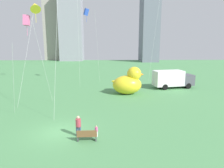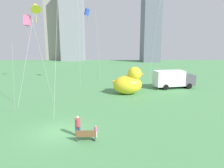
{
  "view_description": "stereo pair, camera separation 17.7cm",
  "coord_description": "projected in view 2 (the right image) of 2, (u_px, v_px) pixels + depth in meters",
  "views": [
    {
      "loc": [
        3.92,
        -16.06,
        7.3
      ],
      "look_at": [
        4.46,
        5.54,
        2.91
      ],
      "focal_mm": 33.12,
      "sensor_mm": 36.0,
      "label": 1
    },
    {
      "loc": [
        4.09,
        -16.07,
        7.3
      ],
      "look_at": [
        4.46,
        5.54,
        2.91
      ],
      "focal_mm": 33.12,
      "sensor_mm": 36.0,
      "label": 2
    }
  ],
  "objects": [
    {
      "name": "city_skyline",
      "position": [
        93.0,
        22.0,
        81.76
      ],
      "size": [
        44.58,
        19.89,
        38.3
      ],
      "color": "#9E938C",
      "rests_on": "ground"
    },
    {
      "name": "kite_pink",
      "position": [
        27.0,
        21.0,
        22.81
      ],
      "size": [
        2.36,
        3.31,
        10.26
      ],
      "color": "silver",
      "rests_on": "ground"
    },
    {
      "name": "giant_inflatable_duck",
      "position": [
        129.0,
        83.0,
        29.33
      ],
      "size": [
        4.73,
        3.04,
        3.92
      ],
      "color": "yellow",
      "rests_on": "ground"
    },
    {
      "name": "ground_plane",
      "position": [
        59.0,
        132.0,
        17.13
      ],
      "size": [
        140.0,
        140.0,
        0.0
      ],
      "primitive_type": "plane",
      "color": "#4E8C54"
    },
    {
      "name": "kite_yellow",
      "position": [
        35.0,
        7.0,
        22.4
      ],
      "size": [
        3.3,
        3.46,
        11.9
      ],
      "color": "silver",
      "rests_on": "ground"
    },
    {
      "name": "person_child",
      "position": [
        96.0,
        131.0,
        16.13
      ],
      "size": [
        0.23,
        0.23,
        0.94
      ],
      "color": "silver",
      "rests_on": "ground"
    },
    {
      "name": "person_adult",
      "position": [
        78.0,
        125.0,
        16.16
      ],
      "size": [
        0.41,
        0.41,
        1.69
      ],
      "color": "#38476B",
      "rests_on": "ground"
    },
    {
      "name": "kite_blue",
      "position": [
        87.0,
        12.0,
        34.99
      ],
      "size": [
        2.65,
        3.67,
        12.99
      ],
      "color": "silver",
      "rests_on": "ground"
    },
    {
      "name": "box_truck",
      "position": [
        173.0,
        79.0,
        33.16
      ],
      "size": [
        6.75,
        3.46,
        2.85
      ],
      "color": "white",
      "rests_on": "ground"
    },
    {
      "name": "park_bench",
      "position": [
        86.0,
        135.0,
        15.44
      ],
      "size": [
        1.51,
        0.49,
        0.9
      ],
      "color": "brown",
      "rests_on": "ground"
    }
  ]
}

